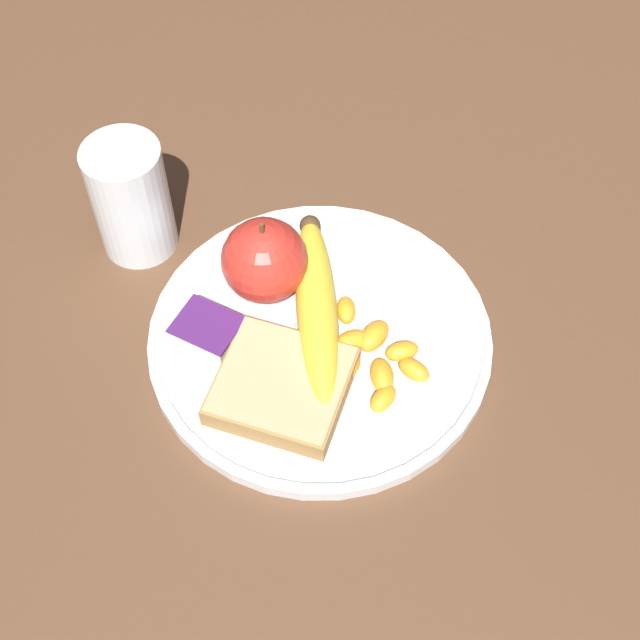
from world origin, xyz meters
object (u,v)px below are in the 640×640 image
object	(u,v)px
juice_glass	(132,202)
fork	(311,313)
apple	(264,261)
jam_packet	(208,332)
banana	(317,308)
plate	(320,337)
bread_slice	(283,386)

from	to	relation	value
juice_glass	fork	world-z (taller)	juice_glass
apple	jam_packet	xyz separation A→B (m)	(0.01, 0.07, -0.02)
juice_glass	apple	world-z (taller)	juice_glass
banana	apple	bearing A→B (deg)	-10.71
juice_glass	fork	bearing A→B (deg)	177.41
apple	jam_packet	size ratio (longest dim) A/B	1.58
plate	bread_slice	xyz separation A→B (m)	(-0.00, 0.06, 0.02)
apple	banana	size ratio (longest dim) A/B	0.44
bread_slice	fork	world-z (taller)	bread_slice
banana	fork	bearing A→B (deg)	-22.03
apple	banana	xyz separation A→B (m)	(-0.05, 0.01, -0.02)
banana	jam_packet	size ratio (longest dim) A/B	3.57
banana	bread_slice	bearing A→B (deg)	97.48
apple	bread_slice	bearing A→B (deg)	126.82
apple	fork	size ratio (longest dim) A/B	0.57
plate	jam_packet	distance (m)	0.09
apple	banana	distance (m)	0.06
juice_glass	apple	bearing A→B (deg)	179.75
plate	bread_slice	size ratio (longest dim) A/B	2.50
apple	jam_packet	distance (m)	0.07
plate	fork	distance (m)	0.02
plate	juice_glass	world-z (taller)	juice_glass
banana	bread_slice	xyz separation A→B (m)	(-0.01, 0.07, -0.01)
bread_slice	fork	distance (m)	0.08
bread_slice	juice_glass	bearing A→B (deg)	-23.70
apple	banana	world-z (taller)	apple
banana	bread_slice	distance (m)	0.07
juice_glass	banana	size ratio (longest dim) A/B	0.60
plate	jam_packet	size ratio (longest dim) A/B	5.52
jam_packet	banana	bearing A→B (deg)	-139.56
juice_glass	bread_slice	bearing A→B (deg)	156.30
bread_slice	jam_packet	size ratio (longest dim) A/B	2.21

